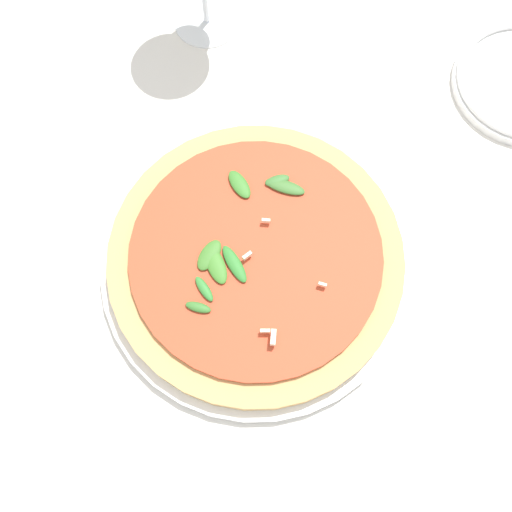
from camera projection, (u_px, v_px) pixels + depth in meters
name	position (u px, v px, depth m)	size (l,w,h in m)	color
ground_plane	(283.00, 251.00, 0.60)	(6.00, 6.00, 0.00)	silver
pizza_arugula_main	(256.00, 260.00, 0.58)	(0.31, 0.31, 0.05)	white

